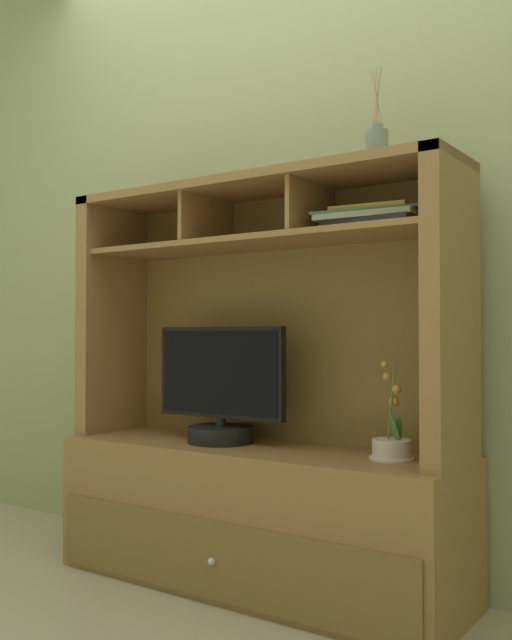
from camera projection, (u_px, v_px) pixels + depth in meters
floor_plane at (256, 588)px, 2.45m from camera, size 6.00×6.00×0.02m
back_wall at (295, 190)px, 2.69m from camera, size 6.00×0.02×2.80m
media_console at (257, 465)px, 2.46m from camera, size 1.44×0.48×1.39m
tv_monitor at (220, 394)px, 2.52m from camera, size 0.53×0.23×0.41m
potted_orchid at (392, 445)px, 2.18m from camera, size 0.14×0.14×0.30m
magazine_stack_left at (373, 219)px, 2.26m from camera, size 0.37×0.25×0.07m
diffuser_bottle at (377, 144)px, 2.19m from camera, size 0.07×0.07×0.29m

